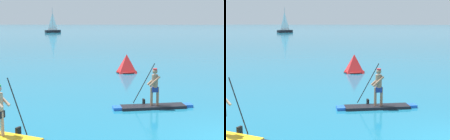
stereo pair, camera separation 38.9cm
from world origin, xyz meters
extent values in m
cube|color=yellow|center=(-7.55, -0.11, 0.06)|extent=(2.43, 1.38, 0.13)
cylinder|color=tan|center=(-7.67, -0.07, 0.51)|extent=(0.11, 0.11, 0.76)
cylinder|color=tan|center=(-7.65, 0.08, 1.24)|extent=(0.52, 0.27, 0.42)
cylinder|color=black|center=(-7.28, 0.23, 0.98)|extent=(0.68, 0.27, 1.79)
cube|color=black|center=(-7.28, 0.23, 0.15)|extent=(0.14, 0.22, 0.32)
cube|color=black|center=(-2.84, 3.98, 0.06)|extent=(2.80, 1.25, 0.12)
cube|color=blue|center=(-4.33, 3.65, 0.06)|extent=(0.43, 0.53, 0.12)
cube|color=blue|center=(-1.34, 4.32, 0.06)|extent=(0.42, 0.47, 0.12)
cylinder|color=#997051|center=(-2.91, 3.97, 0.50)|extent=(0.11, 0.11, 0.77)
cylinder|color=#997051|center=(-2.65, 4.03, 0.50)|extent=(0.11, 0.11, 0.77)
cube|color=navy|center=(-2.78, 4.00, 0.80)|extent=(0.30, 0.27, 0.22)
cylinder|color=#997051|center=(-2.78, 4.00, 1.16)|extent=(0.26, 0.26, 0.53)
sphere|color=#997051|center=(-2.78, 4.00, 1.55)|extent=(0.21, 0.21, 0.21)
cylinder|color=red|center=(-2.78, 4.00, 1.65)|extent=(0.18, 0.18, 0.06)
cylinder|color=#997051|center=(-2.80, 3.84, 1.17)|extent=(0.49, 0.20, 0.46)
cylinder|color=#997051|center=(-2.86, 4.13, 1.17)|extent=(0.49, 0.20, 0.46)
cylinder|color=black|center=(-3.22, 4.34, 0.99)|extent=(0.93, 0.25, 1.72)
cube|color=black|center=(-3.22, 4.34, 0.14)|extent=(0.12, 0.21, 0.32)
pyramid|color=red|center=(-4.19, 13.32, 0.64)|extent=(1.68, 1.68, 1.29)
torus|color=maroon|center=(-4.19, 13.32, 0.06)|extent=(1.46, 1.46, 0.12)
cube|color=black|center=(-26.63, 82.45, 0.36)|extent=(4.09, 3.63, 0.73)
cylinder|color=#B2B2B7|center=(-26.63, 82.45, 3.82)|extent=(0.12, 0.12, 6.19)
pyramid|color=white|center=(-26.63, 82.45, 3.21)|extent=(1.63, 1.28, 4.77)
camera|label=1|loc=(-3.61, -9.67, 3.69)|focal=53.39mm
camera|label=2|loc=(-3.22, -9.64, 3.69)|focal=53.39mm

